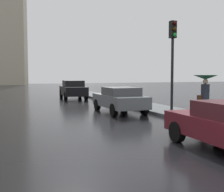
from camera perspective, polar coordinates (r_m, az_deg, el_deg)
ground at (r=6.22m, az=10.14°, el=-14.48°), size 120.00×120.00×0.00m
car_black_mid_road at (r=23.90m, az=-7.52°, el=1.26°), size 2.02×4.08×1.50m
car_grey_behind_camera at (r=15.42m, az=1.51°, el=-0.61°), size 1.84×3.92×1.32m
pedestrian_with_umbrella_near at (r=12.99m, az=17.57°, el=2.17°), size 1.02×1.02×1.82m
traffic_light at (r=13.48m, az=11.66°, el=8.67°), size 0.26×0.39×4.20m
distant_tower at (r=62.08m, az=-20.65°, el=14.98°), size 9.94×8.08×33.24m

